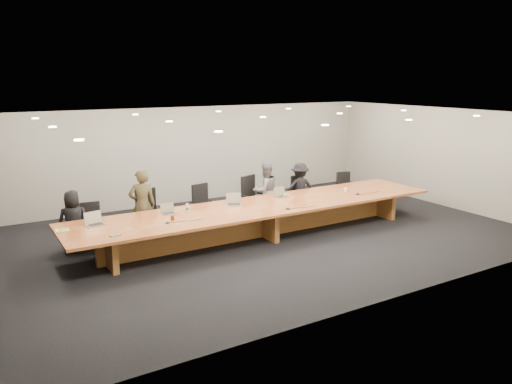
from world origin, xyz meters
TOP-DOWN VIEW (x-y plane):
  - ground at (0.00, 0.00)m, footprint 12.00×12.00m
  - back_wall at (0.00, 4.00)m, footprint 12.00×0.02m
  - conference_table at (0.00, 0.00)m, footprint 9.00×1.80m
  - chair_far_left at (-3.59, 1.22)m, footprint 0.56×0.56m
  - chair_left at (-2.33, 1.32)m, footprint 0.71×0.71m
  - chair_mid_left at (-0.87, 1.25)m, footprint 0.68×0.68m
  - chair_mid_right at (0.51, 1.20)m, footprint 0.77×0.77m
  - chair_right at (2.01, 1.23)m, footprint 0.58×0.58m
  - chair_far_right at (3.51, 1.16)m, footprint 0.63×0.63m
  - person_a at (-3.98, 1.17)m, footprint 0.72×0.54m
  - person_b at (-2.48, 1.13)m, footprint 0.66×0.49m
  - person_c at (0.83, 1.20)m, footprint 0.74×0.58m
  - person_d at (1.93, 1.21)m, footprint 1.02×0.80m
  - laptop_a at (-3.71, 0.31)m, footprint 0.39×0.32m
  - laptop_b at (-2.15, 0.37)m, footprint 0.30×0.22m
  - laptop_c at (-0.57, 0.34)m, footprint 0.42×0.37m
  - laptop_d at (0.81, 0.41)m, footprint 0.33×0.25m
  - water_bottle at (-1.78, 0.23)m, footprint 0.07×0.07m
  - amber_mug at (-2.25, -0.10)m, footprint 0.09×0.09m
  - paper_cup_near at (0.89, 0.40)m, footprint 0.08×0.08m
  - paper_cup_far at (2.60, 0.13)m, footprint 0.10×0.10m
  - notepad at (-4.35, 0.31)m, footprint 0.25×0.21m
  - lime_gadget at (-4.33, 0.30)m, footprint 0.16×0.12m
  - av_box at (-3.56, -0.55)m, footprint 0.19×0.15m
  - mic_left at (-2.42, -0.27)m, footprint 0.14×0.14m
  - mic_center at (0.29, -0.61)m, footprint 0.16×0.16m
  - mic_right at (2.61, -0.33)m, footprint 0.16×0.16m

SIDE VIEW (x-z plane):
  - ground at x=0.00m, z-range 0.00..0.00m
  - chair_far_right at x=3.51m, z-range 0.00..0.99m
  - chair_far_left at x=-3.59m, z-range 0.00..1.00m
  - chair_right at x=2.01m, z-range 0.00..1.04m
  - conference_table at x=0.00m, z-range 0.15..0.90m
  - chair_mid_left at x=-0.87m, z-range 0.00..1.11m
  - chair_left at x=-2.33m, z-range 0.00..1.14m
  - chair_mid_right at x=0.51m, z-range 0.00..1.19m
  - person_a at x=-3.98m, z-range 0.00..1.33m
  - person_d at x=1.93m, z-range 0.00..1.39m
  - notepad at x=-4.35m, z-range 0.75..0.76m
  - person_c at x=0.83m, z-range 0.00..1.52m
  - av_box at x=-3.56m, z-range 0.75..0.78m
  - mic_left at x=-2.42m, z-range 0.75..0.78m
  - mic_center at x=0.29m, z-range 0.75..0.78m
  - mic_right at x=2.61m, z-range 0.75..0.78m
  - lime_gadget at x=-4.33m, z-range 0.76..0.79m
  - paper_cup_near at x=0.89m, z-range 0.75..0.83m
  - paper_cup_far at x=2.60m, z-range 0.75..0.84m
  - amber_mug at x=-2.25m, z-range 0.75..0.85m
  - person_b at x=-2.48m, z-range 0.00..1.65m
  - water_bottle at x=-1.78m, z-range 0.75..0.96m
  - laptop_b at x=-2.15m, z-range 0.75..0.98m
  - laptop_d at x=0.81m, z-range 0.75..1.00m
  - laptop_c at x=-0.57m, z-range 0.75..1.02m
  - laptop_a at x=-3.71m, z-range 0.75..1.03m
  - back_wall at x=0.00m, z-range 0.00..2.80m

